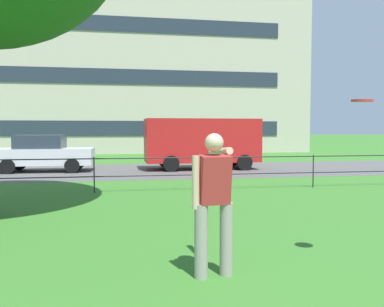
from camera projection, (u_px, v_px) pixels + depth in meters
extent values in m
cube|color=#565454|center=(143.00, 170.00, 17.30)|extent=(80.00, 6.74, 0.01)
cylinder|color=#232328|center=(94.00, 175.00, 11.14)|extent=(0.04, 0.04, 1.00)
cylinder|color=#232328|center=(209.00, 173.00, 11.69)|extent=(0.04, 0.04, 1.00)
cylinder|color=#232328|center=(313.00, 171.00, 12.23)|extent=(0.04, 0.04, 1.00)
cylinder|color=#232328|center=(153.00, 176.00, 11.42)|extent=(29.30, 0.03, 0.03)
cylinder|color=#232328|center=(153.00, 158.00, 11.39)|extent=(29.30, 0.03, 0.03)
cylinder|color=gray|center=(201.00, 241.00, 4.71)|extent=(0.16, 0.16, 0.88)
cylinder|color=gray|center=(226.00, 239.00, 4.81)|extent=(0.16, 0.16, 0.88)
cube|color=#B22D2D|center=(214.00, 180.00, 4.72)|extent=(0.40, 0.33, 0.59)
sphere|color=beige|center=(214.00, 143.00, 4.69)|extent=(0.22, 0.22, 0.22)
cylinder|color=beige|center=(220.00, 152.00, 5.06)|extent=(0.18, 0.63, 0.14)
cylinder|color=beige|center=(196.00, 182.00, 4.65)|extent=(0.09, 0.09, 0.62)
cylinder|color=red|center=(362.00, 101.00, 5.07)|extent=(0.29, 0.29, 0.03)
cube|color=silver|center=(45.00, 156.00, 16.86)|extent=(4.04, 1.80, 0.68)
cube|color=#2D3847|center=(40.00, 142.00, 16.81)|extent=(1.94, 1.57, 0.56)
cylinder|color=black|center=(78.00, 163.00, 17.86)|extent=(0.60, 0.21, 0.60)
cylinder|color=black|center=(72.00, 166.00, 16.26)|extent=(0.60, 0.21, 0.60)
cylinder|color=black|center=(19.00, 163.00, 17.51)|extent=(0.60, 0.21, 0.60)
cylinder|color=black|center=(8.00, 167.00, 15.91)|extent=(0.60, 0.21, 0.60)
cube|color=red|center=(201.00, 140.00, 17.94)|extent=(5.04, 2.06, 1.90)
cube|color=#283342|center=(244.00, 133.00, 18.29)|extent=(0.15, 1.67, 0.76)
cylinder|color=black|center=(232.00, 159.00, 19.22)|extent=(0.68, 0.25, 0.68)
cylinder|color=black|center=(244.00, 163.00, 17.40)|extent=(0.68, 0.25, 0.68)
cylinder|color=black|center=(166.00, 160.00, 18.63)|extent=(0.68, 0.25, 0.68)
cylinder|color=black|center=(171.00, 164.00, 16.80)|extent=(0.68, 0.25, 0.68)
cube|color=beige|center=(89.00, 62.00, 34.05)|extent=(34.69, 11.32, 14.98)
cube|color=#283342|center=(84.00, 128.00, 28.78)|extent=(29.14, 0.06, 1.10)
cube|color=#283342|center=(83.00, 76.00, 28.56)|extent=(29.14, 0.06, 1.10)
cube|color=#283342|center=(82.00, 22.00, 28.34)|extent=(29.14, 0.06, 1.10)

